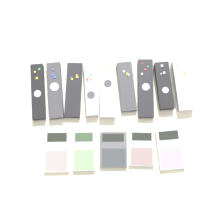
# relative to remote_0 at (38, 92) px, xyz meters

# --- Properties ---
(ground_plane) EXTENTS (3.00, 3.00, 0.00)m
(ground_plane) POSITION_rel_remote_0_xyz_m (0.25, -0.12, -0.01)
(ground_plane) COLOR beige
(remote_0) EXTENTS (0.05, 0.20, 0.03)m
(remote_0) POSITION_rel_remote_0_xyz_m (0.00, 0.00, 0.00)
(remote_0) COLOR black
(remote_0) RESTS_ON ground_plane
(remote_1) EXTENTS (0.06, 0.20, 0.03)m
(remote_1) POSITION_rel_remote_0_xyz_m (0.06, 0.00, 0.00)
(remote_1) COLOR #333338
(remote_1) RESTS_ON ground_plane
(remote_2) EXTENTS (0.07, 0.20, 0.02)m
(remote_2) POSITION_rel_remote_0_xyz_m (0.12, 0.00, -0.00)
(remote_2) COLOR black
(remote_2) RESTS_ON ground_plane
(remote_3) EXTENTS (0.05, 0.19, 0.02)m
(remote_3) POSITION_rel_remote_0_xyz_m (0.18, -0.00, -0.00)
(remote_3) COLOR gray
(remote_3) RESTS_ON ground_plane
(remote_4) EXTENTS (0.06, 0.22, 0.03)m
(remote_4) POSITION_rel_remote_0_xyz_m (0.24, 0.01, 0.00)
(remote_4) COLOR #B7B7BC
(remote_4) RESTS_ON ground_plane
(remote_5) EXTENTS (0.06, 0.18, 0.02)m
(remote_5) POSITION_rel_remote_0_xyz_m (0.31, 0.01, -0.00)
(remote_5) COLOR #333338
(remote_5) RESTS_ON ground_plane
(remote_6) EXTENTS (0.06, 0.21, 0.02)m
(remote_6) POSITION_rel_remote_0_xyz_m (0.38, -0.00, -0.00)
(remote_6) COLOR black
(remote_6) RESTS_ON ground_plane
(remote_7) EXTENTS (0.06, 0.17, 0.03)m
(remote_7) POSITION_rel_remote_0_xyz_m (0.44, 0.00, 0.00)
(remote_7) COLOR black
(remote_7) RESTS_ON ground_plane
(remote_8) EXTENTS (0.06, 0.19, 0.03)m
(remote_8) POSITION_rel_remote_0_xyz_m (0.50, 0.00, 0.00)
(remote_8) COLOR silver
(remote_8) RESTS_ON ground_plane
(calculator_0) EXTENTS (0.09, 0.14, 0.01)m
(calculator_0) POSITION_rel_remote_0_xyz_m (0.06, -0.21, -0.01)
(calculator_0) COLOR silver
(calculator_0) RESTS_ON ground_plane
(calculator_1) EXTENTS (0.08, 0.13, 0.02)m
(calculator_1) POSITION_rel_remote_0_xyz_m (0.16, -0.21, -0.00)
(calculator_1) COLOR #B2B2B7
(calculator_1) RESTS_ON ground_plane
(calculator_2) EXTENTS (0.09, 0.12, 0.02)m
(calculator_2) POSITION_rel_remote_0_xyz_m (0.25, -0.21, -0.00)
(calculator_2) COLOR #4C4C51
(calculator_2) RESTS_ON ground_plane
(calculator_3) EXTENTS (0.09, 0.12, 0.01)m
(calculator_3) POSITION_rel_remote_0_xyz_m (0.35, -0.21, -0.01)
(calculator_3) COLOR #B2B2B7
(calculator_3) RESTS_ON ground_plane
(calculator_4) EXTENTS (0.09, 0.14, 0.01)m
(calculator_4) POSITION_rel_remote_0_xyz_m (0.44, -0.22, -0.00)
(calculator_4) COLOR silver
(calculator_4) RESTS_ON ground_plane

